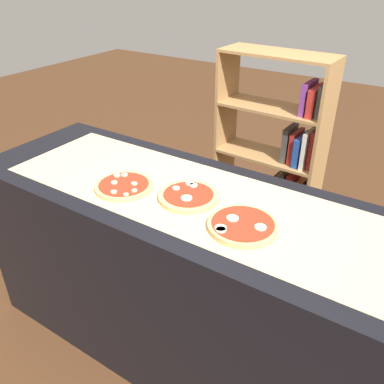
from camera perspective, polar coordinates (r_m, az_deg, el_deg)
name	(u,v)px	position (r m, az deg, el deg)	size (l,w,h in m)	color
ground_plane	(192,345)	(2.36, 0.00, -20.86)	(12.00, 12.00, 0.00)	#4C2D19
counter	(192,280)	(2.02, 0.00, -12.31)	(2.17, 0.72, 0.95)	black
parchment_paper	(192,196)	(1.73, 0.00, -0.54)	(1.77, 0.56, 0.00)	tan
pizza_mushroom_0	(124,186)	(1.81, -9.64, 0.88)	(0.26, 0.26, 0.03)	#DBB26B
pizza_mozzarella_1	(188,196)	(1.70, -0.51, -0.58)	(0.26, 0.26, 0.03)	#DBB26B
pizza_mozzarella_2	(243,225)	(1.53, 7.17, -4.72)	(0.27, 0.27, 0.03)	#DBB26B
bookshelf	(281,164)	(2.77, 12.54, 3.96)	(0.72, 0.31, 1.36)	#A87A47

